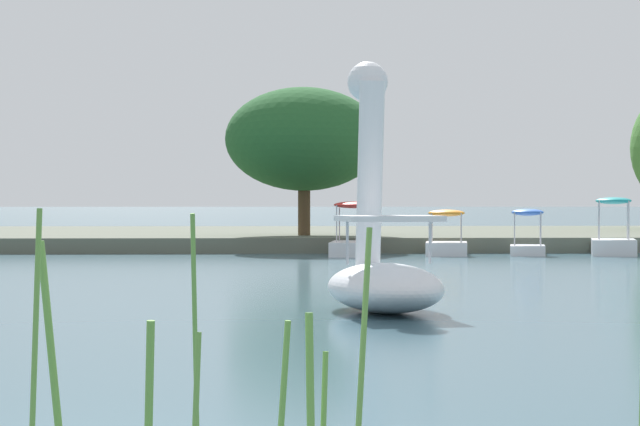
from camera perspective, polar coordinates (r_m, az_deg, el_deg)
name	(u,v)px	position (r m, az deg, el deg)	size (l,w,h in m)	color
shore_bank_far	(238,237)	(47.82, -3.67, -1.08)	(150.88, 18.55, 0.47)	#5B6051
swan_boat	(382,258)	(18.43, 2.78, -2.02)	(1.98, 2.97, 3.68)	white
pedal_boat_red	(355,239)	(37.02, 1.58, -1.18)	(1.66, 2.53, 1.58)	white
pedal_boat_orange	(446,242)	(37.67, 5.64, -1.27)	(1.46, 2.10, 1.34)	white
pedal_boat_blue	(527,240)	(38.06, 9.21, -1.18)	(1.33, 1.94, 1.36)	white
pedal_boat_teal	(613,240)	(38.58, 12.91, -1.18)	(1.75, 2.51, 1.70)	white
tree_broadleaf_right	(304,139)	(41.64, -0.71, 3.29)	(7.13, 7.05, 4.81)	#4C3823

